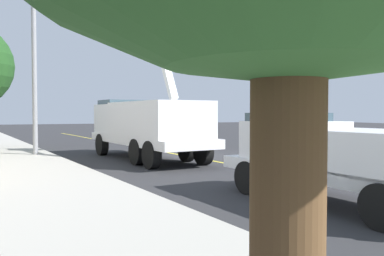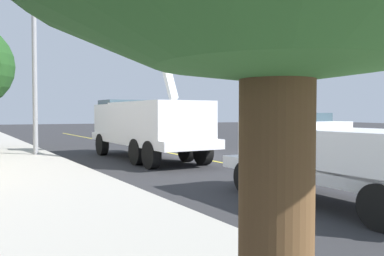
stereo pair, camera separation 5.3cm
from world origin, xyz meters
The scene contains 10 objects.
ground centered at (0.00, 0.00, 0.00)m, with size 120.00×120.00×0.00m, color #2D2D30.
sidewalk_far_side centered at (-0.99, 7.16, 0.06)m, with size 60.00×3.60×0.12m, color #B2ADA3.
lane_centre_stripe centered at (0.00, 0.00, 0.00)m, with size 50.00×0.16×0.01m, color yellow.
utility_bucket_truck centered at (-0.74, 2.09, 1.60)m, with size 8.47×3.60×6.43m.
service_pickup_truck centered at (-10.92, 0.69, 1.12)m, with size 5.84×2.85×2.06m.
passing_minivan centered at (6.39, -1.78, 0.97)m, with size 5.02×2.54×1.69m.
traffic_cone_mid_front centered at (-7.22, -0.44, 0.34)m, with size 0.40×0.40×0.70m.
traffic_cone_mid_rear centered at (-1.61, -0.23, 0.36)m, with size 0.40×0.40×0.73m.
traffic_cone_trailing centered at (3.67, 0.89, 0.36)m, with size 0.40×0.40×0.74m.
traffic_signal_mast centered at (0.01, 6.28, 5.88)m, with size 6.90×1.20×8.29m.
Camera 1 is at (-17.93, 7.17, 2.06)m, focal length 37.62 mm.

